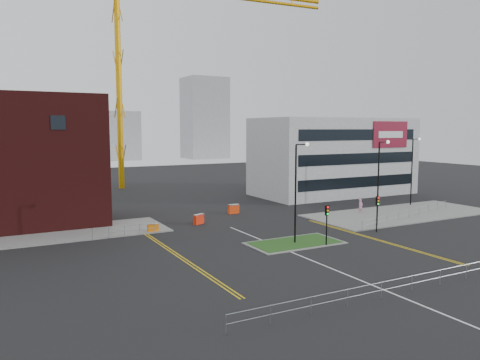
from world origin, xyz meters
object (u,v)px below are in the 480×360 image
object	(u,v)px
tower_crane	(151,30)
streetlamp_island	(298,184)
pedestrian	(361,206)
traffic_light_island	(327,217)

from	to	relation	value
tower_crane	streetlamp_island	size ratio (longest dim) A/B	5.77
tower_crane	pedestrian	world-z (taller)	tower_crane
streetlamp_island	pedestrian	size ratio (longest dim) A/B	4.95
pedestrian	traffic_light_island	bearing A→B (deg)	-149.67
traffic_light_island	streetlamp_island	bearing A→B (deg)	131.41
streetlamp_island	traffic_light_island	size ratio (longest dim) A/B	2.52
streetlamp_island	traffic_light_island	xyz separation A→B (m)	(1.78, -2.02, -2.85)
tower_crane	traffic_light_island	distance (m)	54.61
traffic_light_island	tower_crane	bearing A→B (deg)	90.41
pedestrian	tower_crane	bearing A→B (deg)	102.93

